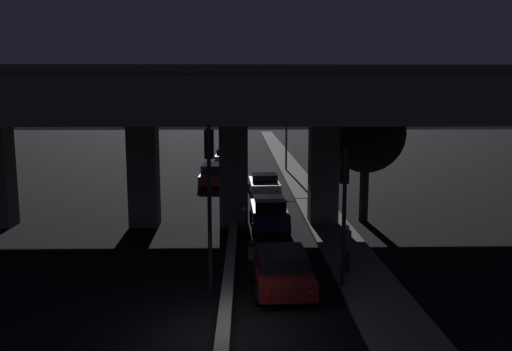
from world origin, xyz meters
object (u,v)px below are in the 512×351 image
car_dark_red_lead_oncoming (213,174)px  car_silver_third (264,185)px  car_silver_second_oncoming (224,156)px  traffic_light_right_of_median (344,195)px  motorcycle_red_filtering_mid (244,224)px  street_lamp (283,125)px  motorcycle_black_filtering_near (252,261)px  car_dark_blue_second (269,212)px  car_dark_red_lead (281,268)px  pedestrian_on_sidewalk (346,248)px  traffic_light_left_of_median (209,179)px

car_dark_red_lead_oncoming → car_silver_third: bearing=42.1°
car_dark_red_lead_oncoming → car_silver_second_oncoming: bearing=-179.9°
traffic_light_right_of_median → car_silver_third: size_ratio=1.09×
car_silver_third → motorcycle_red_filtering_mid: car_silver_third is taller
street_lamp → motorcycle_black_filtering_near: 28.07m
car_dark_blue_second → car_dark_red_lead_oncoming: bearing=14.1°
motorcycle_red_filtering_mid → car_dark_red_lead: bearing=-172.9°
traffic_light_right_of_median → car_dark_red_lead: traffic_light_right_of_median is taller
pedestrian_on_sidewalk → traffic_light_right_of_median: bearing=-106.6°
street_lamp → motorcycle_red_filtering_mid: street_lamp is taller
pedestrian_on_sidewalk → traffic_light_left_of_median: bearing=-165.1°
traffic_light_right_of_median → car_silver_third: bearing=96.8°
car_silver_third → motorcycle_black_filtering_near: size_ratio=2.27×
car_dark_blue_second → pedestrian_on_sidewalk: pedestrian_on_sidewalk is taller
traffic_light_left_of_median → car_dark_red_lead_oncoming: (-1.33, 21.42, -2.98)m
street_lamp → motorcycle_red_filtering_mid: bearing=-98.8°
car_silver_third → car_dark_red_lead_oncoming: 5.79m
car_dark_red_lead → traffic_light_right_of_median: bearing=-94.3°
car_dark_blue_second → car_dark_red_lead_oncoming: (-3.70, 13.03, 0.05)m
traffic_light_right_of_median → car_dark_red_lead_oncoming: 22.32m
street_lamp → car_silver_third: street_lamp is taller
traffic_light_left_of_median → motorcycle_red_filtering_mid: traffic_light_left_of_median is taller
car_dark_red_lead → motorcycle_black_filtering_near: size_ratio=2.24×
car_silver_second_oncoming → motorcycle_red_filtering_mid: (2.10, -27.94, -0.15)m
street_lamp → car_dark_red_lead: 29.12m
car_dark_red_lead → car_dark_blue_second: (-0.03, 8.32, 0.07)m
traffic_light_left_of_median → pedestrian_on_sidewalk: (4.85, 1.29, -2.78)m
motorcycle_black_filtering_near → street_lamp: bearing=-6.1°
car_silver_third → pedestrian_on_sidewalk: 15.93m
traffic_light_right_of_median → street_lamp: (0.07, 28.89, 0.95)m
car_dark_red_lead_oncoming → motorcycle_black_filtering_near: size_ratio=2.47×
motorcycle_black_filtering_near → traffic_light_left_of_median: bearing=131.1°
car_silver_second_oncoming → car_dark_red_lead_oncoming: bearing=-0.8°
street_lamp → pedestrian_on_sidewalk: 27.80m
traffic_light_right_of_median → car_silver_third: 17.33m
car_dark_red_lead_oncoming → motorcycle_red_filtering_mid: size_ratio=2.75×
street_lamp → car_silver_second_oncoming: bearing=133.9°
car_silver_second_oncoming → traffic_light_left_of_median: bearing=2.3°
car_dark_red_lead → car_dark_red_lead_oncoming: bearing=7.4°
car_silver_second_oncoming → pedestrian_on_sidewalk: (5.85, -33.37, 0.28)m
traffic_light_right_of_median → car_silver_second_oncoming: 35.17m
car_silver_second_oncoming → motorcycle_black_filtering_near: bearing=4.8°
car_dark_red_lead → car_dark_blue_second: 8.33m
street_lamp → car_silver_third: bearing=-100.0°
street_lamp → traffic_light_right_of_median: bearing=-90.1°
traffic_light_right_of_median → pedestrian_on_sidewalk: 2.60m
traffic_light_left_of_median → car_silver_second_oncoming: (-1.00, 34.66, -3.06)m
traffic_light_left_of_median → street_lamp: (4.54, 28.90, 0.41)m
car_dark_red_lead → motorcycle_black_filtering_near: car_dark_red_lead is taller
traffic_light_right_of_median → car_dark_red_lead: 3.29m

